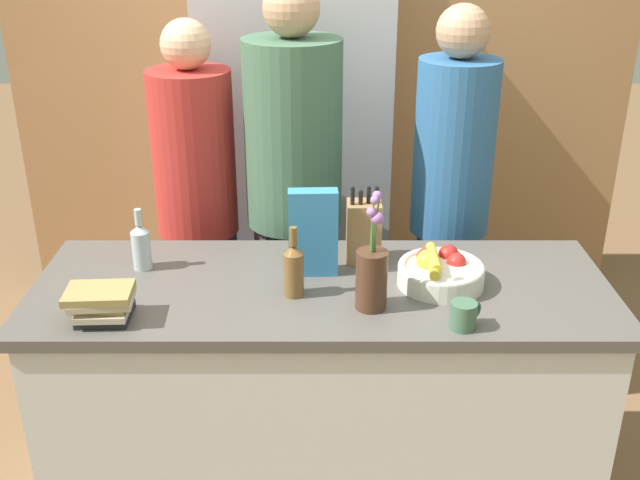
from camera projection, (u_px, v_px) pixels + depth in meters
name	position (u px, v px, depth m)	size (l,w,h in m)	color
kitchen_island	(320.00, 396.00, 2.63)	(1.89, 0.70, 0.89)	silver
back_wall_wood	(319.00, 63.00, 3.73)	(3.09, 0.12, 2.60)	#AD7A4C
refrigerator	(295.00, 149.00, 3.54)	(0.84, 0.63, 1.93)	#B7B7BC
fruit_bowl	(438.00, 270.00, 2.43)	(0.28, 0.28, 0.11)	silver
knife_block	(362.00, 231.00, 2.56)	(0.12, 0.10, 0.28)	olive
flower_vase	(370.00, 274.00, 2.26)	(0.10, 0.10, 0.38)	#4C2D1E
cereal_box	(311.00, 233.00, 2.46)	(0.16, 0.07, 0.30)	teal
coffee_mug	(462.00, 315.00, 2.18)	(0.10, 0.09, 0.08)	#42664C
book_stack	(100.00, 304.00, 2.22)	(0.21, 0.16, 0.10)	#232328
bottle_oil	(292.00, 269.00, 2.34)	(0.06, 0.06, 0.23)	brown
bottle_vinegar	(139.00, 245.00, 2.52)	(0.06, 0.06, 0.22)	#B2BCC1
person_at_sink	(195.00, 200.00, 3.04)	(0.33, 0.33, 1.65)	#383842
person_in_blue	(292.00, 188.00, 2.95)	(0.38, 0.38, 1.79)	#383842
person_in_red_tee	(449.00, 195.00, 2.97)	(0.31, 0.31, 1.70)	#383842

